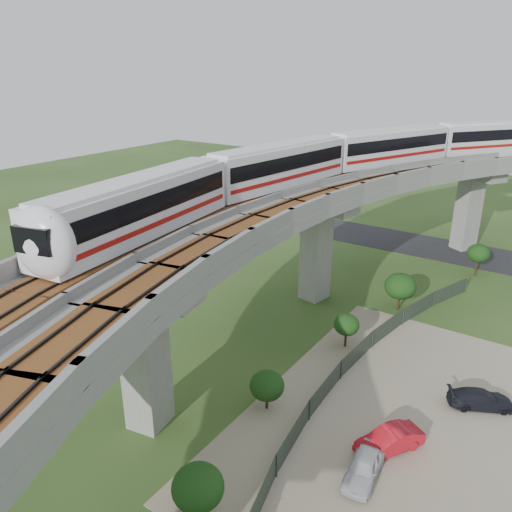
{
  "coord_description": "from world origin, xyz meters",
  "views": [
    {
      "loc": [
        19.83,
        -27.08,
        20.14
      ],
      "look_at": [
        1.47,
        0.04,
        7.5
      ],
      "focal_mm": 35.0,
      "sensor_mm": 36.0,
      "label": 1
    }
  ],
  "objects_px": {
    "car_white": "(364,467)",
    "car_red": "(389,440)",
    "metro_train": "(353,159)",
    "car_dark": "(480,399)"
  },
  "relations": [
    {
      "from": "car_white",
      "to": "car_red",
      "type": "height_order",
      "value": "car_red"
    },
    {
      "from": "car_white",
      "to": "metro_train",
      "type": "bearing_deg",
      "value": 111.1
    },
    {
      "from": "metro_train",
      "to": "car_dark",
      "type": "height_order",
      "value": "metro_train"
    },
    {
      "from": "car_white",
      "to": "car_red",
      "type": "bearing_deg",
      "value": 75.11
    },
    {
      "from": "car_red",
      "to": "metro_train",
      "type": "bearing_deg",
      "value": 152.1
    },
    {
      "from": "car_red",
      "to": "car_dark",
      "type": "height_order",
      "value": "car_red"
    },
    {
      "from": "metro_train",
      "to": "car_white",
      "type": "relative_size",
      "value": 15.65
    },
    {
      "from": "car_red",
      "to": "car_dark",
      "type": "distance_m",
      "value": 7.63
    },
    {
      "from": "metro_train",
      "to": "car_red",
      "type": "relative_size",
      "value": 14.92
    },
    {
      "from": "car_white",
      "to": "car_red",
      "type": "relative_size",
      "value": 0.95
    }
  ]
}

